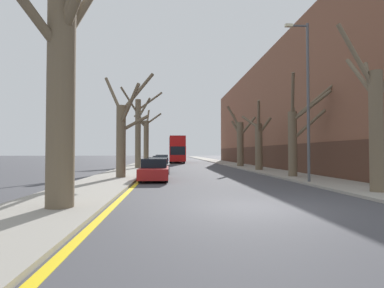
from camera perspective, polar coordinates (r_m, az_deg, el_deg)
name	(u,v)px	position (r m, az deg, el deg)	size (l,w,h in m)	color
ground_plane	(254,208)	(9.92, 11.76, -11.91)	(300.00, 300.00, 0.00)	#424247
sidewalk_left	(150,161)	(59.52, -7.96, -3.23)	(3.40, 120.00, 0.12)	gray
sidewalk_right	(215,161)	(60.10, 4.39, -3.22)	(3.40, 120.00, 0.12)	gray
building_facade_right	(292,116)	(41.01, 18.45, 5.07)	(10.08, 49.13, 12.97)	brown
kerb_line_stripe	(160,161)	(59.43, -6.14, -3.29)	(0.24, 120.00, 0.01)	yellow
street_tree_left_0	(62,78)	(10.12, -23.57, 11.53)	(3.29, 3.57, 8.05)	brown
street_tree_left_1	(123,133)	(20.52, -13.08, 2.13)	(3.69, 4.32, 7.21)	brown
street_tree_left_2	(138,130)	(32.68, -10.17, 2.66)	(4.42, 2.58, 8.64)	brown
street_tree_left_3	(146,138)	(43.96, -8.74, 1.12)	(4.05, 3.02, 8.22)	brown
street_tree_right_0	(374,118)	(15.11, 31.38, 4.20)	(3.30, 2.62, 7.36)	brown
street_tree_right_1	(296,135)	(22.02, 19.17, 1.69)	(3.22, 3.36, 7.01)	brown
street_tree_right_2	(259,142)	(29.13, 12.57, 0.34)	(2.47, 3.50, 6.51)	brown
street_tree_right_3	(240,140)	(36.51, 9.11, 0.70)	(3.24, 3.91, 7.42)	brown
double_decker_bus	(177,148)	(52.13, -2.92, -0.82)	(2.58, 11.97, 4.39)	red
parked_car_0	(155,170)	(19.22, -7.15, -4.93)	(1.76, 4.52, 1.38)	maroon
parked_car_1	(158,166)	(25.45, -6.46, -4.13)	(1.90, 4.58, 1.35)	#4C5156
parked_car_2	(161,163)	(32.31, -6.02, -3.57)	(1.78, 4.39, 1.39)	#9EA3AD
parked_car_3	(162,161)	(38.22, -5.76, -3.21)	(1.72, 4.25, 1.47)	navy
lamp_post	(307,95)	(18.56, 21.00, 8.75)	(1.40, 0.20, 9.22)	#4C4F54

